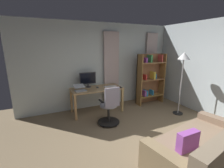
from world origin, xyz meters
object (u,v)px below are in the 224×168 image
bookshelf (150,79)px  couch (202,150)px  computer_monitor (88,79)px  computer_keyboard (110,87)px  laptop (80,89)px  cell_phone_face_up (97,87)px  floor_lamp (183,63)px  desk (97,91)px  computer_mouse (121,87)px  office_chair (110,107)px

bookshelf → couch: bearing=69.8°
computer_monitor → couch: (-1.07, 2.98, -0.71)m
computer_keyboard → laptop: (0.91, 0.03, 0.04)m
bookshelf → cell_phone_face_up: bearing=-2.0°
bookshelf → floor_lamp: floor_lamp is taller
computer_keyboard → laptop: 0.92m
computer_monitor → floor_lamp: size_ratio=0.28×
floor_lamp → computer_keyboard: bearing=-32.3°
couch → floor_lamp: bearing=42.4°
laptop → computer_keyboard: bearing=174.6°
bookshelf → desk: bearing=-0.6°
floor_lamp → couch: size_ratio=0.86×
computer_monitor → laptop: 0.47m
desk → computer_mouse: size_ratio=14.71×
desk → floor_lamp: size_ratio=0.83×
computer_keyboard → couch: (-0.47, 2.71, -0.47)m
desk → computer_monitor: size_ratio=3.00×
computer_monitor → laptop: size_ratio=1.44×
office_chair → desk: bearing=89.5°
laptop → cell_phone_face_up: (-0.54, -0.12, -0.05)m
couch → computer_keyboard: bearing=89.2°
desk → laptop: 0.53m
cell_phone_face_up → floor_lamp: 2.49m
cell_phone_face_up → bookshelf: (-1.85, 0.06, 0.11)m
desk → floor_lamp: 2.54m
desk → bookshelf: bookshelf is taller
office_chair → bookshelf: (-1.85, -0.86, 0.39)m
laptop → floor_lamp: size_ratio=0.19×
desk → computer_keyboard: (-0.41, 0.05, 0.11)m
office_chair → laptop: size_ratio=2.92×
computer_keyboard → floor_lamp: floor_lamp is taller
desk → office_chair: 0.90m
desk → computer_keyboard: 0.43m
desk → office_chair: office_chair is taller
bookshelf → computer_monitor: bearing=-6.6°
bookshelf → couch: bookshelf is taller
cell_phone_face_up → laptop: bearing=17.7°
office_chair → cell_phone_face_up: (-0.01, -0.92, 0.29)m
desk → couch: couch is taller
computer_keyboard → laptop: size_ratio=1.08×
laptop → floor_lamp: (-2.62, 1.05, 0.70)m
desk → laptop: (0.50, 0.07, 0.14)m
computer_keyboard → cell_phone_face_up: computer_keyboard is taller
desk → computer_mouse: computer_mouse is taller
desk → office_chair: bearing=92.2°
bookshelf → office_chair: bearing=24.8°
desk → floor_lamp: bearing=152.0°
computer_keyboard → computer_mouse: size_ratio=3.69×
computer_keyboard → laptop: bearing=1.6°
computer_monitor → floor_lamp: 2.71m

